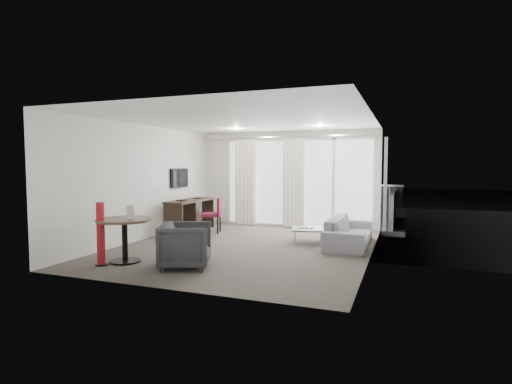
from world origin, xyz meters
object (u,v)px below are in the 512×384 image
(sofa, at_px, (349,231))
(round_table, at_px, (125,240))
(red_lamp, at_px, (101,234))
(rattan_chair_a, at_px, (333,205))
(coffee_table, at_px, (308,235))
(desk_chair, at_px, (212,215))
(tub_armchair, at_px, (185,245))
(desk, at_px, (190,215))
(rattan_chair_b, at_px, (347,210))

(sofa, bearing_deg, round_table, 128.96)
(round_table, height_order, sofa, round_table)
(round_table, distance_m, red_lamp, 0.43)
(round_table, xyz_separation_m, rattan_chair_a, (2.49, 6.75, 0.06))
(coffee_table, bearing_deg, round_table, -132.69)
(desk_chair, xyz_separation_m, red_lamp, (-0.28, -3.56, 0.09))
(desk_chair, height_order, tub_armchair, desk_chair)
(red_lamp, xyz_separation_m, tub_armchair, (1.41, 0.38, -0.16))
(round_table, xyz_separation_m, coffee_table, (2.61, 2.83, -0.22))
(red_lamp, relative_size, coffee_table, 1.51)
(red_lamp, relative_size, tub_armchair, 1.31)
(round_table, xyz_separation_m, tub_armchair, (1.18, 0.05, -0.01))
(desk_chair, relative_size, tub_armchair, 1.08)
(desk, distance_m, red_lamp, 3.58)
(desk, distance_m, round_table, 3.28)
(round_table, distance_m, sofa, 4.49)
(tub_armchair, bearing_deg, desk, 5.83)
(red_lamp, bearing_deg, desk_chair, 85.47)
(desk, bearing_deg, rattan_chair_a, 49.19)
(sofa, relative_size, rattan_chair_b, 2.79)
(round_table, relative_size, red_lamp, 0.89)
(rattan_chair_a, height_order, rattan_chair_b, rattan_chair_a)
(desk_chair, bearing_deg, rattan_chair_a, 39.14)
(desk_chair, distance_m, sofa, 3.46)
(tub_armchair, height_order, coffee_table, tub_armchair)
(desk, bearing_deg, round_table, -80.34)
(tub_armchair, bearing_deg, desk_chair, -3.21)
(desk_chair, bearing_deg, coffee_table, -25.19)
(rattan_chair_b, bearing_deg, sofa, -70.10)
(tub_armchair, height_order, sofa, tub_armchair)
(red_lamp, height_order, rattan_chair_b, red_lamp)
(desk, xyz_separation_m, rattan_chair_a, (3.04, 3.52, 0.04))
(tub_armchair, bearing_deg, red_lamp, 82.35)
(sofa, height_order, rattan_chair_a, rattan_chair_a)
(coffee_table, distance_m, rattan_chair_b, 3.45)
(red_lamp, relative_size, rattan_chair_a, 1.21)
(red_lamp, xyz_separation_m, sofa, (3.72, 3.15, -0.24))
(desk_chair, height_order, coffee_table, desk_chair)
(round_table, relative_size, tub_armchair, 1.17)
(round_table, distance_m, tub_armchair, 1.18)
(round_table, bearing_deg, red_lamp, -124.94)
(red_lamp, bearing_deg, sofa, 40.27)
(desk, distance_m, rattan_chair_a, 4.65)
(desk_chair, xyz_separation_m, round_table, (-0.05, -3.23, -0.06))
(coffee_table, height_order, rattan_chair_b, rattan_chair_b)
(sofa, distance_m, rattan_chair_b, 3.46)
(desk_chair, xyz_separation_m, rattan_chair_b, (2.93, 3.01, -0.08))
(desk_chair, height_order, rattan_chair_b, desk_chair)
(desk, height_order, rattan_chair_a, rattan_chair_a)
(round_table, bearing_deg, desk, 99.66)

